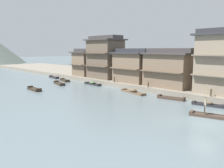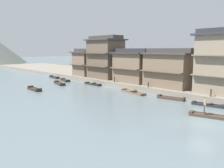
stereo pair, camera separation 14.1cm
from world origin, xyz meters
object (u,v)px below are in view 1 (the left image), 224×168
Objects in this scene: boat_moored_second at (59,84)px; boat_upstream_distant at (171,98)px; boat_midriver_drifting at (133,91)px; mooring_post_dock_far at (114,79)px; boat_midriver_upstream at (54,77)px; house_waterfront_nearest at (223,62)px; boat_crossing_west at (65,80)px; boat_moored_far at (34,89)px; house_waterfront_tall at (134,66)px; boat_foreground_poled at (218,117)px; house_waterfront_second at (171,68)px; mooring_post_dock_near at (211,93)px; boat_moored_third at (93,84)px; house_waterfront_narrow at (105,57)px; boatman_person at (205,103)px; house_waterfront_far at (86,62)px; mooring_post_dock_mid at (148,85)px; boat_moored_nearest at (208,104)px.

boat_upstream_distant is (4.17, -22.49, 0.00)m from boat_moored_second.
boat_midriver_drifting is 5.54× the size of mooring_post_dock_far.
boat_midriver_upstream is 0.47× the size of house_waterfront_nearest.
boat_crossing_west is 0.42× the size of house_waterfront_nearest.
house_waterfront_tall is at bearing -29.40° from boat_moored_far.
mooring_post_dock_far is (2.16, 6.50, 1.08)m from boat_midriver_drifting.
boat_midriver_upstream is at bearing 83.93° from boat_foreground_poled.
house_waterfront_second reaches higher than mooring_post_dock_near.
house_waterfront_tall is (4.50, -6.47, 3.60)m from boat_moored_third.
boat_midriver_drifting is at bearing -93.00° from boat_moored_third.
house_waterfront_narrow is (-0.04, 23.65, -0.01)m from house_waterfront_nearest.
boat_midriver_upstream is at bearing 89.81° from boat_upstream_distant.
boat_moored_far reaches higher than boat_upstream_distant.
boat_moored_third reaches higher than boat_crossing_west.
boatman_person is 6.69m from mooring_post_dock_near.
mooring_post_dock_far is at bearing -57.43° from boat_moored_second.
boat_moored_far is 0.52× the size of house_waterfront_tall.
house_waterfront_nearest is 8.15m from house_waterfront_second.
house_waterfront_far is 12.99m from mooring_post_dock_far.
house_waterfront_tall is 4.40m from mooring_post_dock_far.
mooring_post_dock_far is at bearing 90.00° from mooring_post_dock_near.
boat_moored_second is 0.62× the size of house_waterfront_tall.
boat_moored_second is at bearing 103.54° from boat_midriver_drifting.
boatman_person is at bearing -90.71° from boat_moored_second.
house_waterfront_tall reaches higher than boat_moored_far.
boat_moored_third is 1.09× the size of boat_upstream_distant.
mooring_post_dock_mid is (5.97, 13.29, 1.10)m from boat_foreground_poled.
boat_foreground_poled is 40.38m from boat_midriver_upstream.
house_waterfront_second is at bearing -46.12° from boat_moored_far.
mooring_post_dock_near is at bearing -85.88° from boat_moored_third.
boat_midriver_drifting is at bearing -105.04° from house_waterfront_far.
house_waterfront_nearest is (5.80, -30.36, 4.99)m from boat_crossing_west.
house_waterfront_tall reaches higher than mooring_post_dock_mid.
house_waterfront_tall is at bearing 62.79° from mooring_post_dock_mid.
house_waterfront_narrow reaches higher than house_waterfront_second.
boat_upstream_distant is (-0.11, -32.20, 0.01)m from boat_midriver_upstream.
boat_midriver_upstream is 1.05× the size of boat_upstream_distant.
boat_foreground_poled is 1.79m from boatman_person.
boat_foreground_poled is 5.67× the size of mooring_post_dock_near.
house_waterfront_second is at bearing 88.72° from house_waterfront_nearest.
boat_midriver_upstream is 4.20× the size of mooring_post_dock_far.
boat_moored_nearest is (4.23, 2.88, 0.09)m from boat_foreground_poled.
boatman_person is (-0.37, 1.20, 1.28)m from boat_foreground_poled.
boat_upstream_distant is 25.69m from boat_crossing_west.
boat_midriver_upstream is 37.53m from house_waterfront_nearest.
house_waterfront_second is (0.18, 8.05, -1.31)m from house_waterfront_nearest.
boat_moored_far is 0.47× the size of house_waterfront_second.
house_waterfront_second is (15.64, -16.26, 3.65)m from boat_moored_far.
boat_moored_far is at bearing 130.96° from mooring_post_dock_mid.
house_waterfront_tall is at bearing -52.28° from boat_moored_second.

